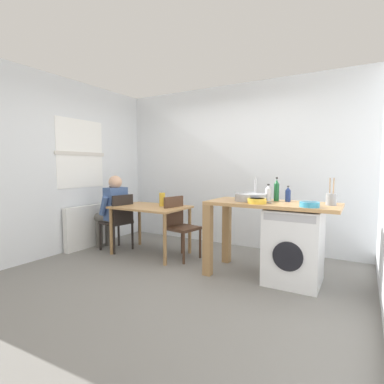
{
  "coord_description": "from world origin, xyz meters",
  "views": [
    {
      "loc": [
        1.91,
        -2.97,
        1.34
      ],
      "look_at": [
        -0.08,
        0.45,
        1.0
      ],
      "focal_mm": 27.65,
      "sensor_mm": 36.0,
      "label": 1
    }
  ],
  "objects": [
    {
      "name": "ground_plane",
      "position": [
        0.0,
        0.0,
        0.0
      ],
      "size": [
        5.46,
        5.46,
        0.0
      ],
      "primitive_type": "plane",
      "color": "slate"
    },
    {
      "name": "wall_back",
      "position": [
        0.0,
        1.75,
        1.35
      ],
      "size": [
        4.6,
        0.1,
        2.7
      ],
      "primitive_type": "cube",
      "color": "silver",
      "rests_on": "ground_plane"
    },
    {
      "name": "wall_window_side",
      "position": [
        -2.15,
        0.0,
        1.35
      ],
      "size": [
        0.12,
        3.8,
        2.7
      ],
      "color": "silver",
      "rests_on": "ground_plane"
    },
    {
      "name": "radiator",
      "position": [
        -2.02,
        0.3,
        0.35
      ],
      "size": [
        0.1,
        0.8,
        0.7
      ],
      "primitive_type": "cube",
      "color": "white",
      "rests_on": "ground_plane"
    },
    {
      "name": "dining_table",
      "position": [
        -0.88,
        0.57,
        0.64
      ],
      "size": [
        1.1,
        0.76,
        0.74
      ],
      "color": "tan",
      "rests_on": "ground_plane"
    },
    {
      "name": "chair_person_seat",
      "position": [
        -1.43,
        0.45,
        0.51
      ],
      "size": [
        0.46,
        0.46,
        0.9
      ],
      "rotation": [
        0.0,
        0.0,
        1.42
      ],
      "color": "black",
      "rests_on": "ground_plane"
    },
    {
      "name": "chair_opposite",
      "position": [
        -0.41,
        0.63,
        0.51
      ],
      "size": [
        0.47,
        0.47,
        0.9
      ],
      "rotation": [
        0.0,
        0.0,
        -1.75
      ],
      "color": "#4C3323",
      "rests_on": "ground_plane"
    },
    {
      "name": "seated_person",
      "position": [
        -1.59,
        0.48,
        0.67
      ],
      "size": [
        0.53,
        0.53,
        1.2
      ],
      "rotation": [
        0.0,
        0.0,
        1.42
      ],
      "color": "#595651",
      "rests_on": "ground_plane"
    },
    {
      "name": "kitchen_counter",
      "position": [
        0.77,
        0.5,
        0.76
      ],
      "size": [
        1.5,
        0.68,
        0.92
      ],
      "color": "tan",
      "rests_on": "ground_plane"
    },
    {
      "name": "washing_machine",
      "position": [
        1.24,
        0.5,
        0.43
      ],
      "size": [
        0.6,
        0.61,
        0.86
      ],
      "color": "white",
      "rests_on": "ground_plane"
    },
    {
      "name": "sink_basin",
      "position": [
        0.72,
        0.5,
        0.97
      ],
      "size": [
        0.38,
        0.38,
        0.09
      ],
      "primitive_type": "cylinder",
      "color": "#9EA0A5",
      "rests_on": "kitchen_counter"
    },
    {
      "name": "tap",
      "position": [
        0.72,
        0.68,
        1.06
      ],
      "size": [
        0.02,
        0.02,
        0.28
      ],
      "primitive_type": "cylinder",
      "color": "#B2B2B7",
      "rests_on": "kitchen_counter"
    },
    {
      "name": "bottle_tall_green",
      "position": [
        0.9,
        0.63,
        1.01
      ],
      "size": [
        0.07,
        0.07,
        0.21
      ],
      "color": "silver",
      "rests_on": "kitchen_counter"
    },
    {
      "name": "bottle_squat_brown",
      "position": [
        0.99,
        0.65,
        1.05
      ],
      "size": [
        0.06,
        0.06,
        0.29
      ],
      "color": "#19592D",
      "rests_on": "kitchen_counter"
    },
    {
      "name": "bottle_clear_small",
      "position": [
        1.13,
        0.65,
        1.01
      ],
      "size": [
        0.06,
        0.06,
        0.19
      ],
      "color": "navy",
      "rests_on": "kitchen_counter"
    },
    {
      "name": "mixing_bowl",
      "position": [
        0.87,
        0.3,
        0.95
      ],
      "size": [
        0.21,
        0.21,
        0.06
      ],
      "color": "gold",
      "rests_on": "kitchen_counter"
    },
    {
      "name": "utensil_crock",
      "position": [
        1.61,
        0.55,
        0.99
      ],
      "size": [
        0.11,
        0.11,
        0.3
      ],
      "color": "gray",
      "rests_on": "kitchen_counter"
    },
    {
      "name": "colander",
      "position": [
        1.43,
        0.28,
        0.95
      ],
      "size": [
        0.2,
        0.2,
        0.06
      ],
      "color": "teal",
      "rests_on": "kitchen_counter"
    },
    {
      "name": "vase",
      "position": [
        -0.73,
        0.67,
        0.84
      ],
      "size": [
        0.09,
        0.09,
        0.2
      ],
      "primitive_type": "cylinder",
      "color": "gold",
      "rests_on": "dining_table"
    },
    {
      "name": "scissors",
      "position": [
        0.93,
        0.4,
        0.92
      ],
      "size": [
        0.15,
        0.06,
        0.01
      ],
      "color": "#B2B2B7",
      "rests_on": "kitchen_counter"
    }
  ]
}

